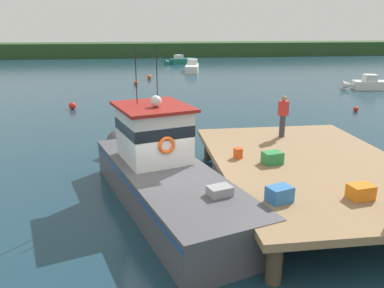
{
  "coord_description": "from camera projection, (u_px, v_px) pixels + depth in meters",
  "views": [
    {
      "loc": [
        -0.52,
        -10.97,
        5.4
      ],
      "look_at": [
        1.2,
        1.83,
        1.4
      ],
      "focal_mm": 35.87,
      "sensor_mm": 36.0,
      "label": 1
    }
  ],
  "objects": [
    {
      "name": "ground_plane",
      "position": [
        162.0,
        205.0,
        12.05
      ],
      "size": [
        200.0,
        200.0,
        0.0
      ],
      "primitive_type": "plane",
      "color": "#193847"
    },
    {
      "name": "dock",
      "position": [
        310.0,
        166.0,
        12.34
      ],
      "size": [
        6.0,
        9.0,
        1.2
      ],
      "color": "#4C3D2D",
      "rests_on": "ground"
    },
    {
      "name": "main_fishing_boat",
      "position": [
        161.0,
        171.0,
        12.1
      ],
      "size": [
        4.85,
        9.89,
        4.8
      ],
      "color": "#4C4C51",
      "rests_on": "ground"
    },
    {
      "name": "crate_stack_near_edge",
      "position": [
        361.0,
        192.0,
        9.67
      ],
      "size": [
        0.66,
        0.53,
        0.37
      ],
      "primitive_type": "cube",
      "rotation": [
        0.0,
        0.0,
        0.16
      ],
      "color": "orange",
      "rests_on": "dock"
    },
    {
      "name": "crate_single_by_cleat",
      "position": [
        272.0,
        158.0,
        12.14
      ],
      "size": [
        0.67,
        0.54,
        0.38
      ],
      "primitive_type": "cube",
      "rotation": [
        0.0,
        0.0,
        0.18
      ],
      "color": "#2D8442",
      "rests_on": "dock"
    },
    {
      "name": "crate_single_far",
      "position": [
        280.0,
        194.0,
        9.51
      ],
      "size": [
        0.71,
        0.62,
        0.4
      ],
      "primitive_type": "cube",
      "rotation": [
        0.0,
        0.0,
        0.34
      ],
      "color": "#3370B2",
      "rests_on": "dock"
    },
    {
      "name": "bait_bucket",
      "position": [
        238.0,
        153.0,
        12.66
      ],
      "size": [
        0.32,
        0.32,
        0.34
      ],
      "primitive_type": "cylinder",
      "color": "#E04C19",
      "rests_on": "dock"
    },
    {
      "name": "deckhand_further_back",
      "position": [
        283.0,
        115.0,
        14.88
      ],
      "size": [
        0.36,
        0.22,
        1.63
      ],
      "color": "#383842",
      "rests_on": "dock"
    },
    {
      "name": "moored_boat_outer_mooring",
      "position": [
        181.0,
        61.0,
        56.34
      ],
      "size": [
        4.97,
        3.34,
        1.3
      ],
      "color": "#196B5B",
      "rests_on": "ground"
    },
    {
      "name": "moored_boat_mid_harbor",
      "position": [
        373.0,
        84.0,
        33.72
      ],
      "size": [
        5.21,
        1.94,
        1.3
      ],
      "color": "white",
      "rests_on": "ground"
    },
    {
      "name": "moored_boat_far_right",
      "position": [
        192.0,
        67.0,
        46.76
      ],
      "size": [
        2.27,
        5.88,
        1.47
      ],
      "color": "white",
      "rests_on": "ground"
    },
    {
      "name": "mooring_buoy_spare_mooring",
      "position": [
        72.0,
        106.0,
        25.73
      ],
      "size": [
        0.48,
        0.48,
        0.48
      ],
      "primitive_type": "sphere",
      "color": "red",
      "rests_on": "ground"
    },
    {
      "name": "mooring_buoy_outer",
      "position": [
        149.0,
        77.0,
        40.13
      ],
      "size": [
        0.47,
        0.47,
        0.47
      ],
      "primitive_type": "sphere",
      "color": "#EA5B19",
      "rests_on": "ground"
    },
    {
      "name": "mooring_buoy_channel_marker",
      "position": [
        356.0,
        109.0,
        25.07
      ],
      "size": [
        0.32,
        0.32,
        0.32
      ],
      "primitive_type": "sphere",
      "color": "red",
      "rests_on": "ground"
    },
    {
      "name": "mooring_buoy_inshore",
      "position": [
        136.0,
        83.0,
        36.31
      ],
      "size": [
        0.4,
        0.4,
        0.4
      ],
      "primitive_type": "sphere",
      "color": "#EA5B19",
      "rests_on": "ground"
    },
    {
      "name": "far_shoreline",
      "position": [
        142.0,
        49.0,
        70.39
      ],
      "size": [
        120.0,
        8.0,
        2.4
      ],
      "primitive_type": "cube",
      "color": "#284723",
      "rests_on": "ground"
    }
  ]
}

